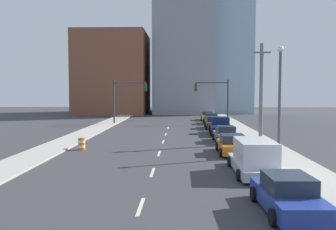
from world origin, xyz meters
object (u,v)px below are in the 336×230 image
traffic_barrel (82,144)px  sedan_teal (211,119)px  sedan_yellow (208,116)px  street_lamp (280,92)px  utility_pole_right_mid (261,92)px  pickup_truck_navy (221,127)px  box_truck_silver (255,158)px  sedan_orange (232,145)px  sedan_brown (213,123)px  traffic_signal_right (218,95)px  traffic_signal_left (124,95)px  sedan_gray (225,135)px  sedan_blue (288,195)px

traffic_barrel → sedan_teal: bearing=63.0°
traffic_barrel → sedan_yellow: sedan_yellow is taller
street_lamp → sedan_teal: size_ratio=1.68×
utility_pole_right_mid → sedan_yellow: 26.59m
utility_pole_right_mid → pickup_truck_navy: bearing=111.1°
utility_pole_right_mid → pickup_truck_navy: 8.56m
utility_pole_right_mid → traffic_barrel: 16.05m
traffic_barrel → box_truck_silver: 14.57m
sedan_orange → sedan_brown: size_ratio=1.01×
traffic_signal_right → box_truck_silver: traffic_signal_right is taller
traffic_signal_left → box_truck_silver: 33.79m
traffic_signal_right → sedan_gray: bearing=-93.4°
sedan_brown → traffic_barrel: bearing=-123.8°
traffic_barrel → sedan_orange: bearing=-7.1°
sedan_teal → sedan_yellow: size_ratio=0.99×
traffic_signal_right → sedan_gray: traffic_signal_right is taller
pickup_truck_navy → sedan_teal: (-0.02, 12.52, -0.07)m
street_lamp → sedan_gray: bearing=113.0°
utility_pole_right_mid → traffic_signal_right: bearing=95.7°
box_truck_silver → sedan_blue: bearing=-90.2°
box_truck_silver → sedan_yellow: size_ratio=1.27×
traffic_signal_left → street_lamp: 29.41m
traffic_signal_right → traffic_barrel: (-13.05, -23.13, -3.59)m
utility_pole_right_mid → sedan_teal: bearing=98.1°
traffic_signal_right → sedan_yellow: size_ratio=1.31×
sedan_orange → pickup_truck_navy: (0.50, 12.76, 0.09)m
sedan_brown → traffic_signal_right: bearing=79.7°
sedan_brown → box_truck_silver: bearing=-89.0°
street_lamp → sedan_gray: (-3.00, 7.05, -3.92)m
sedan_gray → street_lamp: bearing=-69.3°
sedan_gray → utility_pole_right_mid: bearing=-17.7°
utility_pole_right_mid → sedan_brown: (-3.05, 13.12, -3.86)m
utility_pole_right_mid → sedan_teal: size_ratio=1.89×
traffic_barrel → sedan_yellow: 32.63m
sedan_blue → traffic_signal_left: bearing=105.7°
traffic_signal_right → sedan_brown: size_ratio=1.34×
box_truck_silver → sedan_gray: bearing=90.4°
traffic_signal_left → sedan_yellow: bearing=30.3°
sedan_gray → sedan_blue: bearing=-92.2°
sedan_gray → sedan_yellow: bearing=87.3°
utility_pole_right_mid → box_truck_silver: size_ratio=1.47×
sedan_orange → pickup_truck_navy: 12.77m
utility_pole_right_mid → sedan_brown: utility_pole_right_mid is taller
traffic_signal_left → utility_pole_right_mid: 24.28m
utility_pole_right_mid → sedan_brown: 14.01m
sedan_blue → sedan_yellow: size_ratio=1.01×
utility_pole_right_mid → traffic_barrel: size_ratio=9.30×
utility_pole_right_mid → traffic_signal_left: bearing=128.6°
traffic_signal_right → sedan_teal: (-0.88, 0.70, -3.38)m
traffic_signal_right → utility_pole_right_mid: size_ratio=0.70×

